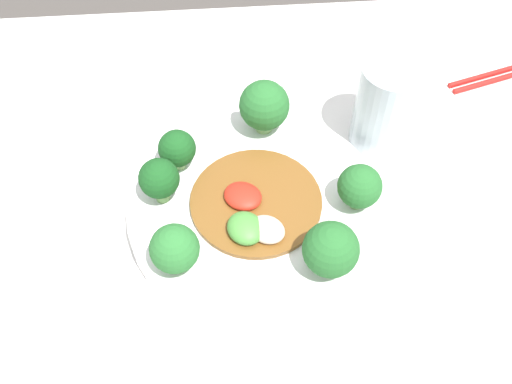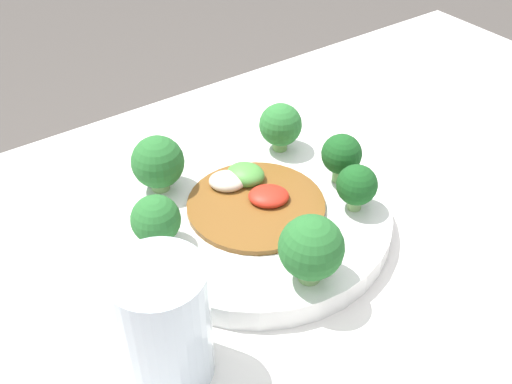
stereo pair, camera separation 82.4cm
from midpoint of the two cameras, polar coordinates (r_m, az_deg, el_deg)
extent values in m
cube|color=silver|center=(0.87, -11.02, -34.23)|extent=(1.18, 0.66, 0.74)
cylinder|color=white|center=(0.49, -17.90, -37.02)|extent=(0.28, 0.28, 0.02)
cylinder|color=#89B76B|center=(0.48, -14.72, -24.11)|extent=(0.02, 0.02, 0.01)
sphere|color=#286B2D|center=(0.45, -15.59, -23.21)|extent=(0.06, 0.06, 0.06)
cylinder|color=#89B76B|center=(0.50, -28.04, -28.81)|extent=(0.01, 0.01, 0.01)
sphere|color=#19511E|center=(0.48, -29.23, -28.30)|extent=(0.04, 0.04, 0.04)
cylinder|color=#70A356|center=(0.45, -1.98, -38.54)|extent=(0.02, 0.02, 0.01)
sphere|color=#286B2D|center=(0.43, -2.09, -38.65)|extent=(0.05, 0.05, 0.05)
cylinder|color=#7AAD5B|center=(0.50, -32.56, -43.15)|extent=(0.02, 0.02, 0.01)
sphere|color=#2D7533|center=(0.48, -34.42, -43.22)|extent=(0.05, 0.05, 0.05)
cylinder|color=#89B76B|center=(0.47, -8.92, -47.92)|extent=(0.02, 0.02, 0.01)
sphere|color=#286B2D|center=(0.44, -9.61, -48.62)|extent=(0.06, 0.06, 0.06)
cylinder|color=#70A356|center=(0.50, -31.63, -33.28)|extent=(0.02, 0.02, 0.02)
sphere|color=#19511E|center=(0.48, -33.19, -32.89)|extent=(0.04, 0.04, 0.04)
cylinder|color=brown|center=(0.47, -18.47, -36.99)|extent=(0.14, 0.14, 0.01)
ellipsoid|color=red|center=(0.47, -20.09, -36.47)|extent=(0.06, 0.05, 0.01)
ellipsoid|color=#4C933D|center=(0.47, -21.08, -41.56)|extent=(0.05, 0.05, 0.02)
ellipsoid|color=gray|center=(0.47, -21.68, -41.50)|extent=(0.05, 0.05, 0.01)
ellipsoid|color=beige|center=(0.47, -18.37, -42.19)|extent=(0.05, 0.05, 0.02)
cylinder|color=silver|center=(0.44, 4.38, -23.37)|extent=(0.07, 0.07, 0.11)
camera|label=1|loc=(0.41, -157.09, -41.75)|focal=42.00mm
camera|label=2|loc=(0.41, 22.91, 41.75)|focal=42.00mm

